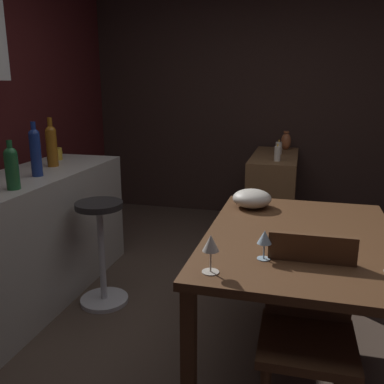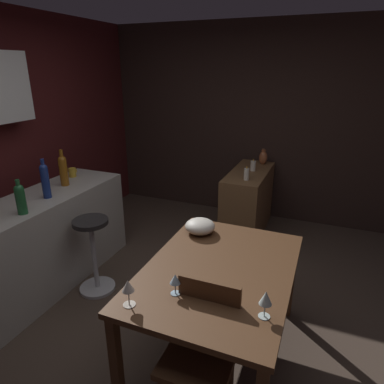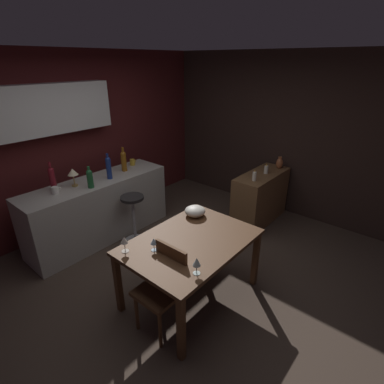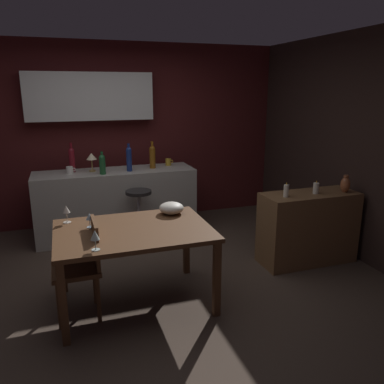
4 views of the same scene
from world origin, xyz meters
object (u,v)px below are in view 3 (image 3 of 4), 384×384
at_px(wine_bottle_cobalt, 109,167).
at_px(cup_white, 55,190).
at_px(sideboard_cabinet, 260,197).
at_px(bar_stool, 134,218).
at_px(wine_bottle_green, 90,178).
at_px(dining_table, 191,247).
at_px(vase_copper, 279,163).
at_px(wine_glass_center, 197,262).
at_px(pillar_candle_short, 254,176).
at_px(wine_bottle_ruby, 52,178).
at_px(fruit_bowl, 195,211).
at_px(cup_mustard, 132,162).
at_px(counter_lamp, 73,173).
at_px(pillar_candle_tall, 266,170).
at_px(wine_bottle_amber, 124,160).
at_px(chair_near_window, 164,285).
at_px(wine_glass_left, 154,242).
at_px(wine_glass_right, 124,241).

bearing_deg(wine_bottle_cobalt, cup_white, 173.36).
height_order(sideboard_cabinet, bar_stool, sideboard_cabinet).
relative_size(wine_bottle_green, cup_white, 2.42).
bearing_deg(bar_stool, dining_table, -102.88).
bearing_deg(vase_copper, cup_white, 150.71).
bearing_deg(wine_glass_center, pillar_candle_short, 16.44).
bearing_deg(wine_bottle_ruby, bar_stool, -40.26).
relative_size(fruit_bowl, cup_mustard, 2.18).
xyz_separation_m(bar_stool, cup_white, (-0.78, 0.52, 0.55)).
bearing_deg(counter_lamp, pillar_candle_tall, -35.32).
height_order(fruit_bowl, wine_bottle_cobalt, wine_bottle_cobalt).
xyz_separation_m(cup_mustard, counter_lamp, (-1.06, -0.09, 0.14)).
bearing_deg(cup_white, bar_stool, -33.50).
bearing_deg(wine_bottle_green, wine_bottle_amber, 14.50).
distance_m(sideboard_cabinet, wine_bottle_cobalt, 2.40).
distance_m(wine_bottle_cobalt, pillar_candle_tall, 2.37).
distance_m(sideboard_cabinet, pillar_candle_tall, 0.47).
relative_size(sideboard_cabinet, cup_white, 9.12).
xyz_separation_m(wine_bottle_amber, pillar_candle_tall, (1.49, -1.59, -0.19)).
bearing_deg(chair_near_window, counter_lamp, 82.31).
xyz_separation_m(wine_bottle_green, pillar_candle_tall, (2.18, -1.41, -0.16)).
relative_size(wine_bottle_ruby, wine_bottle_amber, 1.04).
distance_m(fruit_bowl, cup_white, 1.78).
distance_m(counter_lamp, pillar_candle_tall, 2.82).
bearing_deg(fruit_bowl, wine_glass_center, -139.50).
height_order(fruit_bowl, counter_lamp, counter_lamp).
height_order(wine_bottle_green, vase_copper, wine_bottle_green).
bearing_deg(dining_table, fruit_bowl, 35.04).
bearing_deg(cup_mustard, wine_bottle_cobalt, -159.82).
relative_size(dining_table, wine_bottle_ruby, 3.60).
bearing_deg(wine_bottle_cobalt, cup_mustard, 20.18).
xyz_separation_m(wine_glass_left, wine_bottle_cobalt, (0.64, 1.58, 0.24)).
xyz_separation_m(fruit_bowl, pillar_candle_short, (1.27, -0.08, 0.09)).
bearing_deg(fruit_bowl, sideboard_cabinet, -1.22).
bearing_deg(wine_bottle_ruby, cup_white, -109.62).
relative_size(bar_stool, cup_mustard, 6.53).
xyz_separation_m(dining_table, chair_near_window, (-0.45, -0.05, -0.18)).
distance_m(wine_glass_left, wine_bottle_ruby, 1.80).
bearing_deg(wine_glass_center, wine_glass_right, 104.93).
bearing_deg(cup_mustard, wine_bottle_amber, -154.51).
relative_size(wine_glass_center, wine_bottle_ruby, 0.43).
distance_m(fruit_bowl, vase_copper, 2.01).
bearing_deg(wine_bottle_ruby, wine_bottle_green, -38.24).
bearing_deg(wine_glass_right, sideboard_cabinet, -1.88).
distance_m(fruit_bowl, counter_lamp, 1.71).
bearing_deg(fruit_bowl, wine_glass_right, 177.07).
height_order(sideboard_cabinet, wine_glass_right, wine_glass_right).
distance_m(chair_near_window, vase_copper, 2.94).
xyz_separation_m(wine_bottle_cobalt, wine_bottle_amber, (0.33, 0.10, -0.01)).
relative_size(sideboard_cabinet, chair_near_window, 1.27).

